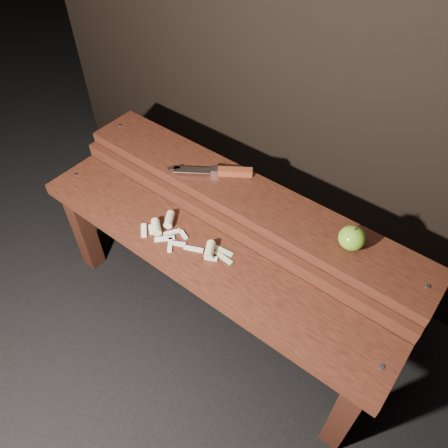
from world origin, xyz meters
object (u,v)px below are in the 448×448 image
Objects in this scene: apple at (352,238)px; bench_front_tier at (199,269)px; bench_rear_tier at (245,212)px; knife at (224,171)px.

bench_front_tier is at bearing -146.19° from apple.
bench_front_tier is 0.23m from bench_rear_tier.
bench_front_tier is at bearing -90.00° from bench_rear_tier.
bench_rear_tier reaches higher than bench_front_tier.
knife is (-0.10, 0.25, 0.16)m from bench_front_tier.
bench_rear_tier is 0.15m from knife.
bench_front_tier is 5.11× the size of knife.
bench_front_tier is 0.32m from knife.
apple reaches higher than knife.
apple is (0.35, 0.00, 0.12)m from bench_rear_tier.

